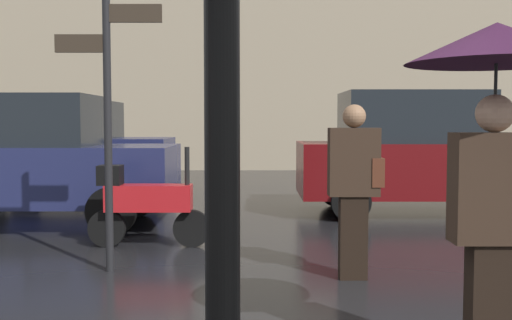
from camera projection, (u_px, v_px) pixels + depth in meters
The scene contains 7 objects.
pedestrian_with_umbrella at pixel (494, 97), 3.54m from camera, with size 1.07×1.07×2.12m.
pedestrian_with_bag at pixel (353, 181), 5.85m from camera, with size 0.52×0.24×1.71m.
parked_scooter at pixel (144, 202), 7.36m from camera, with size 1.51×0.32×1.23m.
parked_car_left at pixel (419, 153), 10.06m from camera, with size 4.20×1.87×2.04m.
parked_car_right at pixel (28, 160), 8.88m from camera, with size 4.15×1.90×1.94m.
parked_car_distant at pixel (67, 149), 12.22m from camera, with size 4.01×1.87×1.95m.
street_signpost at pixel (106, 101), 6.07m from camera, with size 1.08×0.08×2.88m.
Camera 1 is at (-0.11, -2.50, 1.54)m, focal length 42.11 mm.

